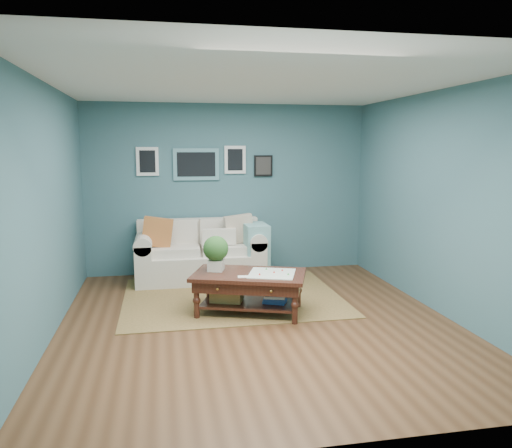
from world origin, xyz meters
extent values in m
plane|color=brown|center=(0.00, 0.00, 0.00)|extent=(5.00, 5.00, 0.00)
plane|color=white|center=(0.00, 0.00, 2.70)|extent=(5.00, 5.00, 0.00)
cube|color=#3D676F|center=(0.00, 2.50, 1.35)|extent=(4.50, 0.02, 2.70)
cube|color=#3D676F|center=(0.00, -2.50, 1.35)|extent=(4.50, 0.02, 2.70)
cube|color=#3D676F|center=(-2.25, 0.00, 1.35)|extent=(0.02, 5.00, 2.70)
cube|color=#3D676F|center=(2.25, 0.00, 1.35)|extent=(0.02, 5.00, 2.70)
cube|color=#5C929A|center=(-0.51, 2.48, 1.75)|extent=(0.72, 0.03, 0.50)
cube|color=black|center=(-0.51, 2.46, 1.75)|extent=(0.60, 0.01, 0.38)
cube|color=white|center=(-1.26, 2.48, 1.80)|extent=(0.34, 0.03, 0.44)
cube|color=white|center=(0.11, 2.48, 1.82)|extent=(0.34, 0.03, 0.44)
cube|color=black|center=(0.57, 2.48, 1.72)|extent=(0.30, 0.03, 0.34)
cube|color=brown|center=(-0.15, 1.02, 0.01)|extent=(2.89, 2.31, 0.01)
cube|color=beige|center=(-0.51, 1.99, 0.21)|extent=(1.43, 0.89, 0.42)
cube|color=beige|center=(-0.51, 2.33, 0.66)|extent=(1.87, 0.22, 0.48)
cube|color=beige|center=(-1.34, 1.99, 0.31)|extent=(0.24, 0.89, 0.62)
cube|color=beige|center=(0.33, 1.99, 0.31)|extent=(0.24, 0.89, 0.62)
cylinder|color=beige|center=(-1.34, 1.99, 0.62)|extent=(0.26, 0.89, 0.26)
cylinder|color=beige|center=(0.33, 1.99, 0.62)|extent=(0.26, 0.89, 0.26)
cube|color=beige|center=(-0.89, 1.93, 0.49)|extent=(0.72, 0.56, 0.13)
cube|color=beige|center=(-0.13, 1.93, 0.49)|extent=(0.72, 0.56, 0.13)
cube|color=beige|center=(-0.89, 2.21, 0.74)|extent=(0.72, 0.12, 0.36)
cube|color=beige|center=(-0.13, 2.21, 0.74)|extent=(0.72, 0.12, 0.36)
cube|color=#C15428|center=(-1.13, 1.94, 0.78)|extent=(0.49, 0.17, 0.48)
cube|color=beige|center=(0.10, 2.01, 0.78)|extent=(0.48, 0.18, 0.46)
cube|color=beige|center=(-0.23, 1.89, 0.68)|extent=(0.50, 0.12, 0.24)
cube|color=#6CA49D|center=(0.33, 1.87, 0.46)|extent=(0.34, 0.55, 0.81)
cube|color=#33120C|center=(-0.04, 0.34, 0.48)|extent=(1.52, 1.18, 0.04)
cube|color=#33120C|center=(-0.04, 0.34, 0.39)|extent=(1.41, 1.07, 0.13)
cube|color=#33120C|center=(-0.04, 0.34, 0.13)|extent=(1.27, 0.93, 0.03)
sphere|color=gold|center=(-0.46, 0.10, 0.39)|extent=(0.03, 0.03, 0.03)
sphere|color=gold|center=(0.13, -0.11, 0.39)|extent=(0.03, 0.03, 0.03)
cylinder|color=#33120C|center=(-0.69, 0.24, 0.23)|extent=(0.07, 0.07, 0.46)
cylinder|color=#33120C|center=(0.41, -0.14, 0.23)|extent=(0.07, 0.07, 0.46)
cylinder|color=#33120C|center=(-0.49, 0.81, 0.23)|extent=(0.07, 0.07, 0.46)
cylinder|color=#33120C|center=(0.61, 0.43, 0.23)|extent=(0.07, 0.07, 0.46)
cube|color=silver|center=(-0.42, 0.53, 0.57)|extent=(0.23, 0.23, 0.13)
sphere|color=#235420|center=(-0.42, 0.53, 0.78)|extent=(0.31, 0.31, 0.31)
cube|color=white|center=(0.22, 0.24, 0.51)|extent=(0.68, 0.68, 0.01)
cube|color=#9E7F44|center=(-0.30, 0.43, 0.25)|extent=(0.45, 0.38, 0.22)
cube|color=#24498D|center=(0.26, 0.25, 0.20)|extent=(0.32, 0.28, 0.13)
camera|label=1|loc=(-1.06, -5.47, 2.00)|focal=35.00mm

